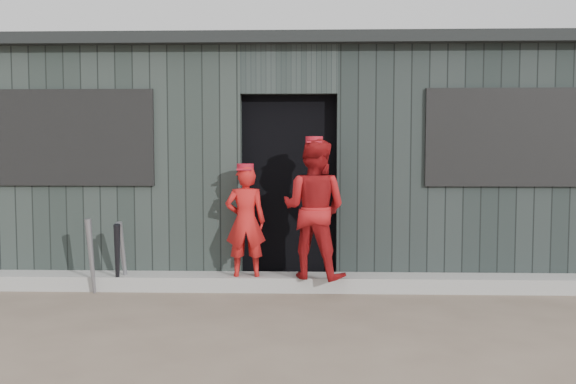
{
  "coord_description": "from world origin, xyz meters",
  "views": [
    {
      "loc": [
        0.21,
        -4.63,
        1.45
      ],
      "look_at": [
        0.0,
        1.8,
        1.0
      ],
      "focal_mm": 40.0,
      "sensor_mm": 36.0,
      "label": 1
    }
  ],
  "objects_px": {
    "bat_mid": "(91,256)",
    "bat_right": "(117,258)",
    "bat_left": "(123,256)",
    "player_red_left": "(245,221)",
    "dugout": "(292,160)",
    "player_red_right": "(314,209)",
    "player_grey_back": "(333,214)"
  },
  "relations": [
    {
      "from": "bat_mid",
      "to": "bat_right",
      "type": "bearing_deg",
      "value": 13.87
    },
    {
      "from": "bat_left",
      "to": "bat_mid",
      "type": "xyz_separation_m",
      "value": [
        -0.27,
        -0.17,
        0.02
      ]
    },
    {
      "from": "player_red_left",
      "to": "dugout",
      "type": "xyz_separation_m",
      "value": [
        0.43,
        1.75,
        0.58
      ]
    },
    {
      "from": "bat_left",
      "to": "bat_mid",
      "type": "bearing_deg",
      "value": -147.79
    },
    {
      "from": "dugout",
      "to": "bat_right",
      "type": "bearing_deg",
      "value": -131.75
    },
    {
      "from": "bat_left",
      "to": "player_red_left",
      "type": "relative_size",
      "value": 0.65
    },
    {
      "from": "bat_right",
      "to": "player_red_right",
      "type": "distance_m",
      "value": 2.01
    },
    {
      "from": "bat_mid",
      "to": "player_red_right",
      "type": "bearing_deg",
      "value": 3.82
    },
    {
      "from": "bat_right",
      "to": "dugout",
      "type": "height_order",
      "value": "dugout"
    },
    {
      "from": "bat_left",
      "to": "player_red_right",
      "type": "xyz_separation_m",
      "value": [
        1.93,
        -0.02,
        0.48
      ]
    },
    {
      "from": "player_grey_back",
      "to": "player_red_right",
      "type": "bearing_deg",
      "value": 56.71
    },
    {
      "from": "player_grey_back",
      "to": "bat_right",
      "type": "bearing_deg",
      "value": 3.84
    },
    {
      "from": "player_red_left",
      "to": "player_red_right",
      "type": "relative_size",
      "value": 0.8
    },
    {
      "from": "bat_mid",
      "to": "player_grey_back",
      "type": "relative_size",
      "value": 0.53
    },
    {
      "from": "player_red_left",
      "to": "dugout",
      "type": "bearing_deg",
      "value": -108.8
    },
    {
      "from": "bat_left",
      "to": "player_red_left",
      "type": "xyz_separation_m",
      "value": [
        1.24,
        0.04,
        0.35
      ]
    },
    {
      "from": "bat_right",
      "to": "player_grey_back",
      "type": "relative_size",
      "value": 0.5
    },
    {
      "from": "player_red_right",
      "to": "bat_left",
      "type": "bearing_deg",
      "value": 20.66
    },
    {
      "from": "player_red_left",
      "to": "player_red_right",
      "type": "height_order",
      "value": "player_red_right"
    },
    {
      "from": "player_grey_back",
      "to": "dugout",
      "type": "bearing_deg",
      "value": -82.85
    },
    {
      "from": "bat_left",
      "to": "dugout",
      "type": "xyz_separation_m",
      "value": [
        1.67,
        1.79,
        0.93
      ]
    },
    {
      "from": "bat_mid",
      "to": "player_red_right",
      "type": "distance_m",
      "value": 2.25
    },
    {
      "from": "player_red_left",
      "to": "player_grey_back",
      "type": "xyz_separation_m",
      "value": [
        0.9,
        0.66,
        0.0
      ]
    },
    {
      "from": "player_red_right",
      "to": "bat_right",
      "type": "bearing_deg",
      "value": 23.82
    },
    {
      "from": "bat_left",
      "to": "player_grey_back",
      "type": "bearing_deg",
      "value": 18.13
    },
    {
      "from": "player_red_left",
      "to": "player_grey_back",
      "type": "bearing_deg",
      "value": -148.8
    },
    {
      "from": "bat_mid",
      "to": "player_red_right",
      "type": "xyz_separation_m",
      "value": [
        2.19,
        0.15,
        0.46
      ]
    },
    {
      "from": "player_red_right",
      "to": "player_grey_back",
      "type": "relative_size",
      "value": 0.97
    },
    {
      "from": "bat_left",
      "to": "dugout",
      "type": "height_order",
      "value": "dugout"
    },
    {
      "from": "bat_mid",
      "to": "dugout",
      "type": "xyz_separation_m",
      "value": [
        1.93,
        1.95,
        0.91
      ]
    },
    {
      "from": "player_red_right",
      "to": "dugout",
      "type": "height_order",
      "value": "dugout"
    },
    {
      "from": "player_red_left",
      "to": "dugout",
      "type": "relative_size",
      "value": 0.13
    }
  ]
}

